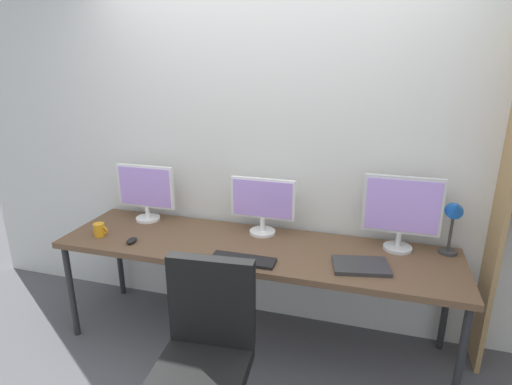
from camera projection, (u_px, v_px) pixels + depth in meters
The scene contains 11 objects.
wall_back at pixel (271, 148), 2.95m from camera, with size 5.00×0.10×2.60m.
desk at pixel (254, 252), 2.75m from camera, with size 2.60×0.68×0.74m.
office_chair at pixel (206, 376), 2.09m from camera, with size 0.52×0.52×0.99m.
monitor_left at pixel (146, 191), 3.10m from camera, with size 0.45×0.18×0.42m.
monitor_center at pixel (263, 203), 2.86m from camera, with size 0.45×0.18×0.40m.
monitor_right at pixel (402, 210), 2.61m from camera, with size 0.47×0.18×0.48m.
desk_lamp at pixel (454, 217), 2.53m from camera, with size 0.11×0.16×0.39m.
keyboard_main at pixel (243, 260), 2.53m from camera, with size 0.40×0.13×0.02m, color black.
computer_mouse at pixel (132, 241), 2.77m from camera, with size 0.06×0.10×0.03m, color black.
laptop_closed at pixel (361, 266), 2.45m from camera, with size 0.32×0.22×0.02m, color #2D2D2D.
coffee_mug at pixel (100, 230), 2.87m from camera, with size 0.11×0.08×0.09m.
Camera 1 is at (0.72, -1.79, 1.92)m, focal length 29.40 mm.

